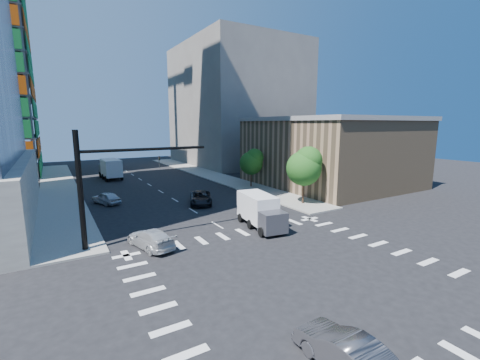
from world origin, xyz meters
TOP-DOWN VIEW (x-y plane):
  - ground at (0.00, 0.00)m, footprint 160.00×160.00m
  - road_markings at (0.00, 0.00)m, footprint 20.00×20.00m
  - sidewalk_ne at (12.50, 40.00)m, footprint 5.00×60.00m
  - sidewalk_nw at (-12.50, 40.00)m, footprint 5.00×60.00m
  - commercial_building at (25.00, 22.00)m, footprint 20.50×22.50m
  - bg_building_ne at (27.00, 55.00)m, footprint 24.00×30.00m
  - signal_mast_nw at (-10.00, 11.50)m, footprint 10.20×0.40m
  - tree_south at (12.63, 13.90)m, footprint 4.16×4.16m
  - tree_north at (12.93, 25.90)m, footprint 3.54×3.52m
  - car_nb_far at (2.03, 20.47)m, footprint 4.33×5.91m
  - car_sb_near at (-6.99, 9.66)m, footprint 3.14×5.32m
  - car_sb_mid at (-7.82, 26.31)m, footprint 3.37×4.64m
  - car_sb_cross at (-3.94, -7.00)m, footprint 1.72×4.66m
  - box_truck_near at (3.18, 9.17)m, footprint 3.25×6.06m
  - box_truck_far at (-4.32, 45.38)m, footprint 3.11×6.79m

SIDE VIEW (x-z plane):
  - ground at x=0.00m, z-range 0.00..0.00m
  - road_markings at x=0.00m, z-range 0.00..0.01m
  - sidewalk_ne at x=12.50m, z-range 0.00..0.15m
  - sidewalk_nw at x=-12.50m, z-range 0.00..0.15m
  - car_sb_near at x=-6.99m, z-range 0.00..1.45m
  - car_sb_mid at x=-7.82m, z-range 0.00..1.47m
  - car_nb_far at x=2.03m, z-range 0.00..1.49m
  - car_sb_cross at x=-3.94m, z-range 0.00..1.52m
  - box_truck_near at x=3.18m, z-range -0.17..2.85m
  - box_truck_far at x=-4.32m, z-range -0.20..3.31m
  - tree_north at x=12.93m, z-range 1.10..6.88m
  - tree_south at x=12.63m, z-range 1.27..8.10m
  - commercial_building at x=25.00m, z-range 0.01..10.61m
  - signal_mast_nw at x=-10.00m, z-range 0.99..9.99m
  - bg_building_ne at x=27.00m, z-range 0.00..28.00m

